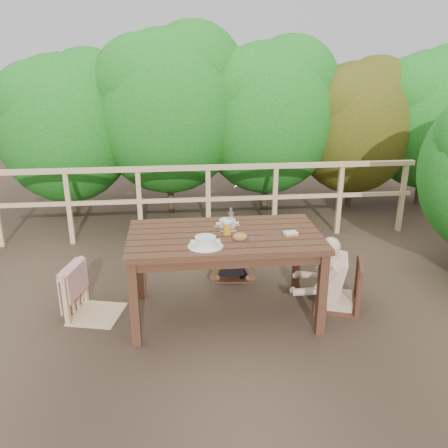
{
  "coord_description": "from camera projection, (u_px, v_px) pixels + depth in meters",
  "views": [
    {
      "loc": [
        -0.43,
        -3.94,
        2.35
      ],
      "look_at": [
        0.0,
        0.05,
        0.9
      ],
      "focal_mm": 37.64,
      "sensor_mm": 36.0,
      "label": 1
    }
  ],
  "objects": [
    {
      "name": "railing",
      "position": [
        208.0,
        203.0,
        6.23
      ],
      "size": [
        5.6,
        0.1,
        1.01
      ],
      "primitive_type": "cube",
      "color": "tan",
      "rests_on": "ground"
    },
    {
      "name": "chair_right",
      "position": [
        340.0,
        263.0,
        4.52
      ],
      "size": [
        0.58,
        0.58,
        0.92
      ],
      "primitive_type": "cube",
      "rotation": [
        0.0,
        0.0,
        -1.9
      ],
      "color": "#412517",
      "rests_on": "ground"
    },
    {
      "name": "chair_far",
      "position": [
        233.0,
        233.0,
        5.18
      ],
      "size": [
        0.56,
        0.56,
        1.01
      ],
      "primitive_type": "cube",
      "rotation": [
        0.0,
        0.0,
        -0.12
      ],
      "color": "#412517",
      "rests_on": "ground"
    },
    {
      "name": "table",
      "position": [
        225.0,
        276.0,
        4.39
      ],
      "size": [
        1.74,
        0.98,
        0.81
      ],
      "primitive_type": "cube",
      "color": "#412517",
      "rests_on": "ground"
    },
    {
      "name": "soup_near",
      "position": [
        205.0,
        242.0,
        3.97
      ],
      "size": [
        0.3,
        0.3,
        0.1
      ],
      "primitive_type": "cylinder",
      "color": "white",
      "rests_on": "table"
    },
    {
      "name": "soup_far",
      "position": [
        227.0,
        224.0,
        4.42
      ],
      "size": [
        0.26,
        0.26,
        0.09
      ],
      "primitive_type": "cylinder",
      "color": "white",
      "rests_on": "table"
    },
    {
      "name": "bread_roll",
      "position": [
        240.0,
        237.0,
        4.11
      ],
      "size": [
        0.13,
        0.1,
        0.08
      ],
      "primitive_type": "ellipsoid",
      "color": "#9D6132",
      "rests_on": "table"
    },
    {
      "name": "ground",
      "position": [
        225.0,
        313.0,
        4.53
      ],
      "size": [
        60.0,
        60.0,
        0.0
      ],
      "primitive_type": "plane",
      "color": "#493628",
      "rests_on": "ground"
    },
    {
      "name": "hedge_row",
      "position": [
        228.0,
        87.0,
        6.92
      ],
      "size": [
        6.6,
        1.6,
        3.8
      ],
      "primitive_type": null,
      "color": "#1B6719",
      "rests_on": "ground"
    },
    {
      "name": "butter_tub",
      "position": [
        291.0,
        235.0,
        4.21
      ],
      "size": [
        0.13,
        0.1,
        0.05
      ],
      "primitive_type": "cube",
      "rotation": [
        0.0,
        0.0,
        0.16
      ],
      "color": "white",
      "rests_on": "table"
    },
    {
      "name": "chair_left",
      "position": [
        93.0,
        270.0,
        4.34
      ],
      "size": [
        0.57,
        0.57,
        0.95
      ],
      "primitive_type": "cube",
      "rotation": [
        0.0,
        0.0,
        1.33
      ],
      "color": "tan",
      "rests_on": "ground"
    },
    {
      "name": "bottle",
      "position": [
        231.0,
        220.0,
        4.33
      ],
      "size": [
        0.05,
        0.05,
        0.22
      ],
      "primitive_type": "cylinder",
      "color": "white",
      "rests_on": "table"
    },
    {
      "name": "woman",
      "position": [
        233.0,
        226.0,
        5.17
      ],
      "size": [
        0.52,
        0.62,
        1.14
      ],
      "primitive_type": null,
      "rotation": [
        0.0,
        0.0,
        3.03
      ],
      "color": "black",
      "rests_on": "ground"
    },
    {
      "name": "beer_glass",
      "position": [
        227.0,
        229.0,
        4.22
      ],
      "size": [
        0.08,
        0.08,
        0.14
      ],
      "primitive_type": "cylinder",
      "color": "orange",
      "rests_on": "table"
    },
    {
      "name": "diner_right",
      "position": [
        344.0,
        251.0,
        4.48
      ],
      "size": [
        0.7,
        0.63,
        1.17
      ],
      "primitive_type": null,
      "rotation": [
        0.0,
        0.0,
        1.25
      ],
      "color": "beige",
      "rests_on": "ground"
    },
    {
      "name": "tumbler",
      "position": [
        253.0,
        242.0,
        4.02
      ],
      "size": [
        0.06,
        0.06,
        0.07
      ],
      "primitive_type": "cylinder",
      "color": "white",
      "rests_on": "table"
    }
  ]
}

